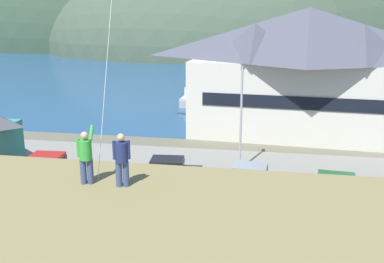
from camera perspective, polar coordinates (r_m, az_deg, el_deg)
ground_plane at (r=23.57m, az=-4.51°, el=-13.27°), size 600.00×600.00×0.00m
parking_lot_pad at (r=27.93m, az=-1.98°, el=-8.37°), size 40.00×20.00×0.10m
bay_water at (r=80.99m, az=6.02°, el=7.21°), size 360.00×84.00×0.03m
far_hill_west_ridge at (r=151.13m, az=-15.60°, el=10.44°), size 101.91×52.25×60.65m
far_hill_east_peak at (r=129.83m, az=2.05°, el=10.28°), size 93.08×69.36×52.52m
far_hill_center_saddle at (r=132.72m, az=6.80°, el=10.29°), size 132.30×53.08×62.97m
harbor_lodge at (r=42.63m, az=14.34°, el=7.94°), size 22.18×12.78×11.50m
wharf_dock at (r=54.87m, az=3.43°, el=3.78°), size 3.20×10.02×0.70m
moored_boat_wharfside at (r=55.56m, az=0.03°, el=4.34°), size 2.17×6.39×2.16m
parked_car_back_row_right at (r=25.02m, az=-19.31°, el=-9.66°), size 4.32×2.31×1.82m
parked_car_mid_row_far at (r=27.77m, az=17.69°, el=-7.00°), size 4.35×2.37×1.82m
parked_car_front_row_end at (r=31.69m, az=-18.14°, el=-4.26°), size 4.29×2.24×1.82m
parked_car_mid_row_near at (r=22.25m, az=2.99°, el=-11.97°), size 4.25×2.15×1.82m
parked_car_lone_by_shed at (r=29.30m, az=-2.99°, el=-5.09°), size 4.33×2.33×1.82m
parked_car_corner_spot at (r=28.33m, az=7.56°, el=-5.93°), size 4.33×2.31×1.82m
parking_light_pole at (r=31.40m, az=6.31°, el=2.50°), size 0.24×0.78×7.42m
person_kite_flyer at (r=14.59m, az=-13.42°, el=-3.00°), size 0.52×0.70×1.86m
person_companion at (r=14.15m, az=-8.97°, el=-3.40°), size 0.54×0.40×1.74m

